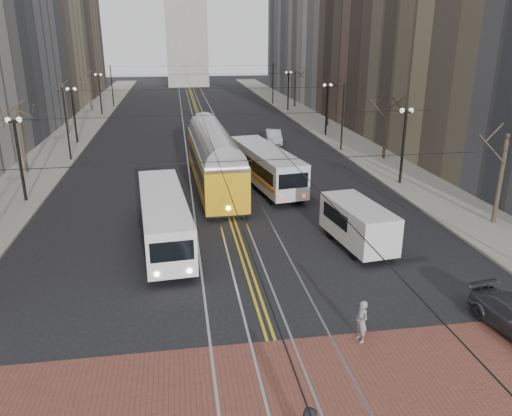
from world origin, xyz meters
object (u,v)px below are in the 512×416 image
object	(u,v)px
sedan_grey	(258,151)
sedan_silver	(273,137)
transit_bus	(164,219)
rear_bus	(266,168)
cargo_van	(358,226)
streetcar	(214,164)
pedestrian_b	(362,321)

from	to	relation	value
sedan_grey	sedan_silver	xyz separation A→B (m)	(2.72, 6.39, 0.03)
transit_bus	sedan_silver	xyz separation A→B (m)	(11.05, 25.44, -0.64)
rear_bus	sedan_silver	xyz separation A→B (m)	(3.61, 15.52, -0.72)
cargo_van	rear_bus	bearing A→B (deg)	96.10
streetcar	rear_bus	size ratio (longest dim) A/B	1.36
streetcar	pedestrian_b	distance (m)	21.41
sedan_silver	sedan_grey	bearing A→B (deg)	-107.31
sedan_silver	pedestrian_b	distance (m)	36.40
cargo_van	pedestrian_b	distance (m)	9.06
cargo_van	sedan_grey	world-z (taller)	cargo_van
sedan_silver	cargo_van	bearing A→B (deg)	-85.75
rear_bus	sedan_silver	bearing A→B (deg)	67.91
streetcar	rear_bus	bearing A→B (deg)	-7.06
cargo_van	sedan_silver	xyz separation A→B (m)	(0.71, 27.66, -0.47)
transit_bus	streetcar	world-z (taller)	streetcar
streetcar	pedestrian_b	size ratio (longest dim) A/B	9.17
streetcar	sedan_silver	distance (m)	16.95
sedan_silver	pedestrian_b	world-z (taller)	pedestrian_b
rear_bus	cargo_van	xyz separation A→B (m)	(2.90, -12.13, -0.24)
cargo_van	sedan_grey	size ratio (longest dim) A/B	1.33
transit_bus	cargo_van	bearing A→B (deg)	-16.89
sedan_silver	pedestrian_b	size ratio (longest dim) A/B	2.69
transit_bus	rear_bus	distance (m)	12.40
rear_bus	sedan_grey	world-z (taller)	rear_bus
rear_bus	sedan_grey	xyz separation A→B (m)	(0.89, 9.13, -0.75)
pedestrian_b	cargo_van	bearing A→B (deg)	149.75
sedan_grey	pedestrian_b	distance (m)	29.85
rear_bus	cargo_van	bearing A→B (deg)	-85.58
rear_bus	pedestrian_b	distance (m)	20.71
rear_bus	sedan_grey	distance (m)	9.21
streetcar	sedan_grey	distance (m)	10.05
rear_bus	cargo_van	world-z (taller)	rear_bus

